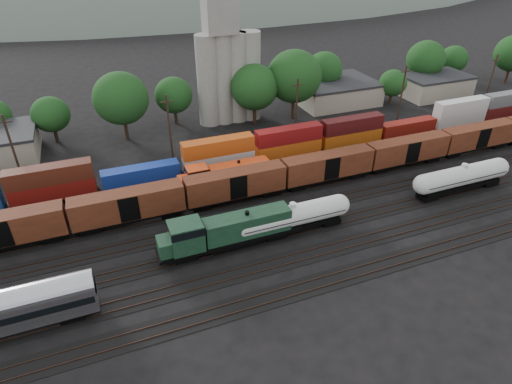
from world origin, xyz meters
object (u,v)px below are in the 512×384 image
object	(u,v)px
orange_locomotive	(222,174)
grain_silo	(228,68)
tank_car_a	(292,217)
green_locomotive	(223,232)

from	to	relation	value
orange_locomotive	grain_silo	xyz separation A→B (m)	(9.82, 26.00, 8.94)
grain_silo	tank_car_a	bearing A→B (deg)	-96.86
green_locomotive	tank_car_a	world-z (taller)	green_locomotive
orange_locomotive	grain_silo	world-z (taller)	grain_silo
tank_car_a	grain_silo	world-z (taller)	grain_silo
tank_car_a	orange_locomotive	world-z (taller)	tank_car_a
tank_car_a	grain_silo	distance (m)	42.18
orange_locomotive	tank_car_a	bearing A→B (deg)	-71.93
orange_locomotive	grain_silo	size ratio (longest dim) A/B	0.56
grain_silo	green_locomotive	bearing A→B (deg)	-109.54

